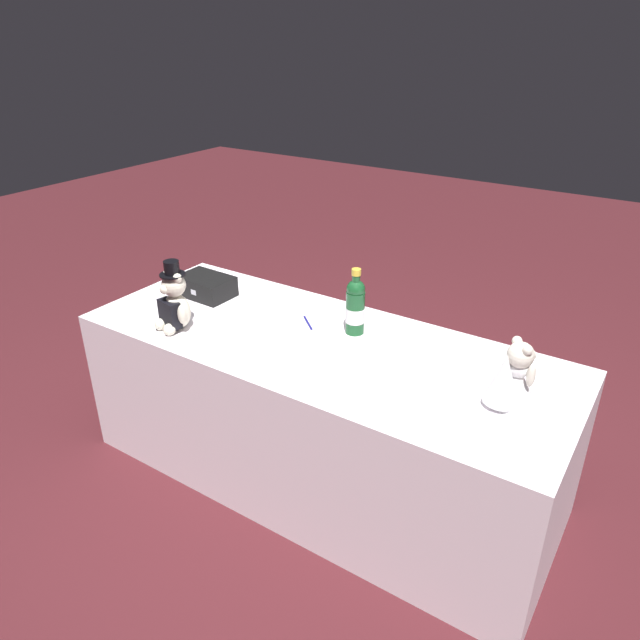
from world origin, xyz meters
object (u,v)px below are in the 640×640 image
Objects in this scene: teddy_bear_groom at (174,303)px; gift_case_black at (206,286)px; signing_pen at (308,322)px; champagne_bottle at (355,306)px; teddy_bear_bride at (512,378)px.

gift_case_black is (-0.13, 0.33, -0.07)m from teddy_bear_groom.
gift_case_black is at bearing -177.86° from signing_pen.
teddy_bear_bride is at bearing -13.33° from champagne_bottle.
teddy_bear_groom reaches higher than gift_case_black.
champagne_bottle is 0.25m from signing_pen.
teddy_bear_bride is 0.73m from champagne_bottle.
teddy_bear_groom is 0.36m from gift_case_black.
gift_case_black is at bearing 175.88° from teddy_bear_bride.
gift_case_black reaches higher than signing_pen.
teddy_bear_groom is at bearing -149.54° from champagne_bottle.
signing_pen is 0.58m from gift_case_black.
teddy_bear_bride reaches higher than gift_case_black.
teddy_bear_groom is 1.17× the size of gift_case_black.
champagne_bottle reaches higher than signing_pen.
teddy_bear_groom is 0.58m from signing_pen.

